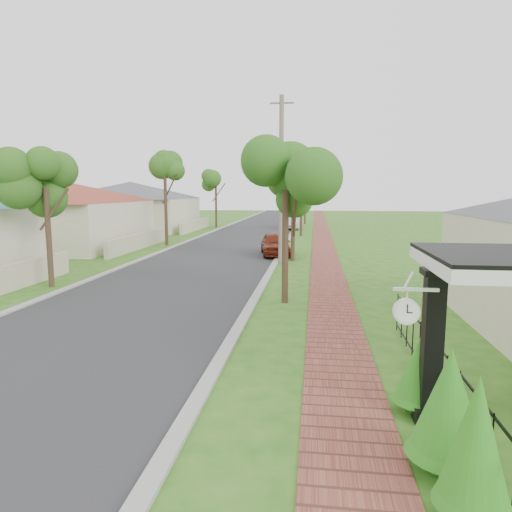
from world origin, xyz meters
The scene contains 16 objects.
ground centered at (0.00, 0.00, 0.00)m, with size 160.00×160.00×0.00m, color #296417.
road centered at (-3.00, 20.00, 0.00)m, with size 7.00×120.00×0.02m, color #28282B.
kerb_right centered at (0.65, 20.00, 0.00)m, with size 0.30×120.00×0.10m, color #9E9E99.
kerb_left centered at (-6.65, 20.00, 0.00)m, with size 0.30×120.00×0.10m, color #9E9E99.
sidewalk centered at (3.25, 20.00, 0.00)m, with size 1.50×120.00×0.03m, color #9A533D.
porch_post centered at (4.55, -1.00, 1.12)m, with size 0.48×0.48×2.52m.
picket_fence centered at (4.90, 0.00, 0.53)m, with size 0.03×8.02×1.00m.
street_trees centered at (-2.87, 26.84, 4.54)m, with size 10.70×37.65×5.89m.
hedge_row centered at (4.45, -2.24, 0.79)m, with size 0.94×3.44×1.81m.
far_house_red centered at (-14.97, 20.00, 2.34)m, with size 15.56×15.56×4.60m.
far_house_grey centered at (-14.97, 34.00, 2.34)m, with size 15.56×15.56×4.60m.
parked_car_red centered at (0.40, 17.91, 0.66)m, with size 1.57×3.90×1.33m, color maroon.
parked_car_white centered at (0.40, 36.94, 0.80)m, with size 1.70×4.88×1.61m, color silver.
near_tree centered at (1.70, 6.65, 3.83)m, with size 1.88×1.88×4.82m.
utility_pole centered at (0.90, 15.30, 4.29)m, with size 1.20×0.24×8.47m.
station_clock centered at (4.06, -1.40, 1.95)m, with size 0.66×0.13×0.56m.
Camera 1 is at (2.67, -8.28, 3.71)m, focal length 32.00 mm.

